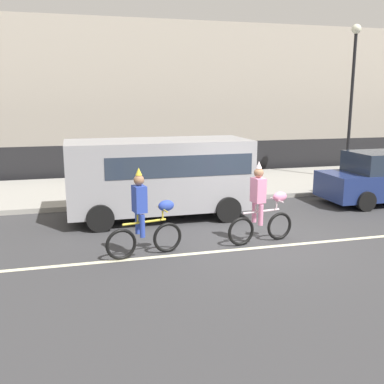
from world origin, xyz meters
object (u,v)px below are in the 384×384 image
Objects in this scene: parade_cyclist_pink at (262,207)px; parked_car_navy at (384,178)px; parade_cyclist_cobalt at (145,218)px; pedestrian_onlooker at (228,161)px; parked_van_grey at (161,172)px; street_lamp_post at (353,80)px.

parade_cyclist_pink is 0.47× the size of parked_car_navy.
pedestrian_onlooker is (4.19, 6.57, 0.17)m from parade_cyclist_cobalt.
pedestrian_onlooker is at bearing 138.05° from parked_car_navy.
parade_cyclist_cobalt is at bearing -122.52° from pedestrian_onlooker.
parked_van_grey is 0.85× the size of street_lamp_post.
parked_van_grey is 3.09× the size of pedestrian_onlooker.
parked_van_grey is at bearing -132.53° from pedestrian_onlooker.
parked_van_grey is at bearing -157.35° from street_lamp_post.
parade_cyclist_cobalt is 7.79m from pedestrian_onlooker.
parade_cyclist_cobalt is 3.22m from parked_van_grey.
parade_cyclist_cobalt is at bearing -175.95° from parade_cyclist_pink.
street_lamp_post is at bearing 22.65° from parked_van_grey.
street_lamp_post is at bearing 44.38° from parade_cyclist_pink.
street_lamp_post is 5.79m from pedestrian_onlooker.
street_lamp_post reaches higher than parked_car_navy.
pedestrian_onlooker is at bearing 178.85° from street_lamp_post.
parade_cyclist_cobalt reaches higher than parked_car_navy.
pedestrian_onlooker is (-4.97, 0.10, -2.97)m from street_lamp_post.
parked_van_grey is 4.78m from pedestrian_onlooker.
parked_car_navy is at bearing 19.95° from parade_cyclist_cobalt.
parked_car_navy is (5.44, 2.78, -0.06)m from parade_cyclist_pink.
parked_car_navy is at bearing -41.95° from pedestrian_onlooker.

